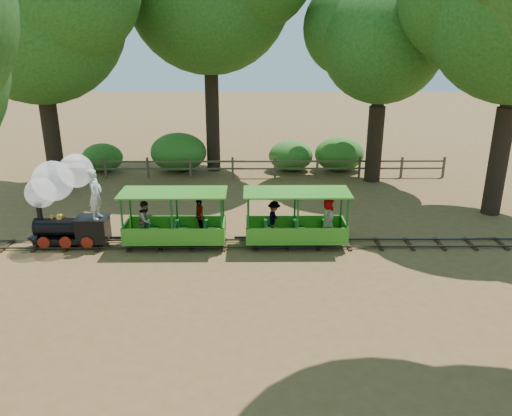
{
  "coord_description": "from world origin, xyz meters",
  "views": [
    {
      "loc": [
        -0.12,
        -14.82,
        6.49
      ],
      "look_at": [
        0.03,
        0.5,
        1.11
      ],
      "focal_mm": 35.0,
      "sensor_mm": 36.0,
      "label": 1
    }
  ],
  "objects_px": {
    "locomotive": "(62,195)",
    "carriage_rear": "(298,223)",
    "carriage_front": "(172,224)",
    "fence": "(254,166)"
  },
  "relations": [
    {
      "from": "locomotive",
      "to": "carriage_rear",
      "type": "distance_m",
      "value": 7.45
    },
    {
      "from": "locomotive",
      "to": "carriage_rear",
      "type": "height_order",
      "value": "locomotive"
    },
    {
      "from": "carriage_front",
      "to": "fence",
      "type": "distance_m",
      "value": 8.43
    },
    {
      "from": "locomotive",
      "to": "carriage_front",
      "type": "relative_size",
      "value": 0.92
    },
    {
      "from": "locomotive",
      "to": "fence",
      "type": "relative_size",
      "value": 0.17
    },
    {
      "from": "carriage_rear",
      "to": "fence",
      "type": "bearing_deg",
      "value": 99.64
    },
    {
      "from": "carriage_front",
      "to": "locomotive",
      "type": "bearing_deg",
      "value": 178.8
    },
    {
      "from": "carriage_front",
      "to": "fence",
      "type": "height_order",
      "value": "carriage_front"
    },
    {
      "from": "carriage_rear",
      "to": "fence",
      "type": "xyz_separation_m",
      "value": [
        -1.36,
        7.99,
        -0.19
      ]
    },
    {
      "from": "locomotive",
      "to": "carriage_front",
      "type": "height_order",
      "value": "locomotive"
    }
  ]
}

